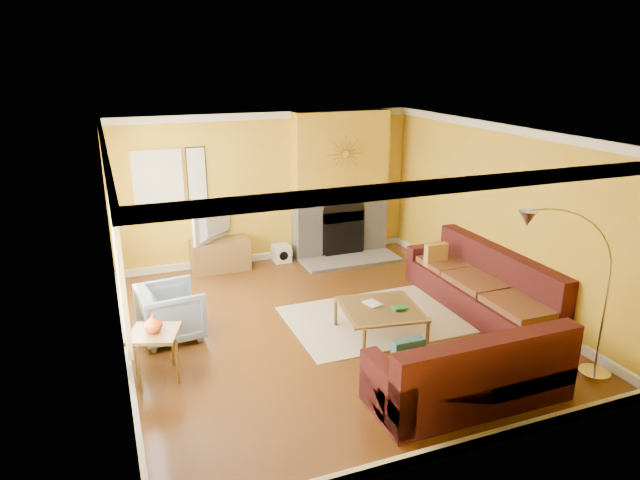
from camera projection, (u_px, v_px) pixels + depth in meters
name	position (u px, v px, depth m)	size (l,w,h in m)	color
floor	(329.00, 325.00, 8.08)	(5.50, 6.00, 0.02)	brown
ceiling	(330.00, 132.00, 7.24)	(5.50, 6.00, 0.02)	white
wall_back	(267.00, 188.00, 10.33)	(5.50, 0.02, 2.70)	gold
wall_front	(459.00, 329.00, 5.00)	(5.50, 0.02, 2.70)	gold
wall_left	(113.00, 259.00, 6.71)	(0.02, 6.00, 2.70)	gold
wall_right	(498.00, 214.00, 8.62)	(0.02, 6.00, 2.70)	gold
baseboard	(329.00, 321.00, 8.06)	(5.50, 6.00, 0.12)	white
crown_molding	(330.00, 138.00, 7.27)	(5.50, 6.00, 0.12)	white
window_left_near	(111.00, 219.00, 7.83)	(0.06, 1.22, 1.72)	white
window_left_far	(118.00, 263.00, 6.15)	(0.06, 1.22, 1.72)	white
window_back	(159.00, 186.00, 9.57)	(0.82, 0.06, 1.22)	white
wall_art	(197.00, 180.00, 9.79)	(0.34, 0.04, 1.14)	white
fireplace	(340.00, 184.00, 10.61)	(1.80, 0.40, 2.70)	gray
mantel	(345.00, 192.00, 10.43)	(1.92, 0.22, 0.08)	white
hearth	(351.00, 260.00, 10.53)	(1.80, 0.70, 0.06)	gray
sunburst	(345.00, 154.00, 10.22)	(0.70, 0.04, 0.70)	olive
rug	(373.00, 319.00, 8.22)	(2.40, 1.80, 0.02)	beige
sectional_sofa	(434.00, 305.00, 7.64)	(3.13, 3.80, 0.90)	#451616
coffee_table	(380.00, 321.00, 7.73)	(1.03, 1.03, 0.41)	white
media_console	(220.00, 255.00, 10.06)	(1.01, 0.45, 0.56)	brown
tv	(219.00, 223.00, 9.88)	(1.07, 0.14, 0.62)	black
subwoofer	(281.00, 253.00, 10.53)	(0.31, 0.31, 0.31)	white
armchair	(171.00, 312.00, 7.61)	(0.78, 0.81, 0.73)	gray
side_table	(156.00, 355.00, 6.67)	(0.54, 0.54, 0.59)	brown
vase	(153.00, 323.00, 6.55)	(0.22, 0.22, 0.22)	#D65614
book	(367.00, 305.00, 7.71)	(0.18, 0.25, 0.02)	white
arc_lamp	(568.00, 300.00, 6.26)	(1.37, 0.36, 2.15)	silver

